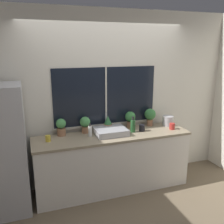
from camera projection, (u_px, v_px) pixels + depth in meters
ground_plane at (119, 197)px, 3.68m from camera, size 14.00×14.00×0.00m
wall_back at (105, 99)px, 3.92m from camera, size 8.00×0.09×2.70m
wall_right at (187, 85)px, 5.37m from camera, size 0.06×7.00×2.70m
counter at (113, 162)px, 3.83m from camera, size 2.35×0.60×0.88m
refrigerator at (2, 151)px, 3.21m from camera, size 0.62×0.64×1.71m
sink at (111, 131)px, 3.73m from camera, size 0.46×0.44×0.27m
potted_plant_far_left at (61, 127)px, 3.65m from camera, size 0.14×0.14×0.25m
potted_plant_left at (85, 124)px, 3.76m from camera, size 0.16×0.16×0.25m
potted_plant_center at (108, 123)px, 3.88m from camera, size 0.13×0.13×0.24m
potted_plant_right at (130, 118)px, 3.99m from camera, size 0.17×0.17×0.27m
potted_plant_far_right at (150, 115)px, 4.10m from camera, size 0.18×0.18×0.29m
soap_bottle at (90, 131)px, 3.62m from camera, size 0.05×0.05×0.20m
bottle_tall at (133, 126)px, 3.81m from camera, size 0.07×0.07×0.25m
mug_yellow at (48, 138)px, 3.44m from camera, size 0.07×0.07×0.09m
mug_red at (172, 126)px, 3.95m from camera, size 0.08×0.08×0.10m
mug_black at (142, 128)px, 3.86m from camera, size 0.09×0.09×0.10m
kettle at (168, 120)px, 4.13m from camera, size 0.18×0.18×0.18m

